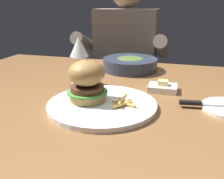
{
  "coord_description": "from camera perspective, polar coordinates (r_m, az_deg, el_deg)",
  "views": [
    {
      "loc": [
        0.25,
        -0.71,
        1.02
      ],
      "look_at": [
        0.07,
        -0.07,
        0.78
      ],
      "focal_mm": 40.0,
      "sensor_mm": 36.0,
      "label": 1
    }
  ],
  "objects": [
    {
      "name": "fries_pile",
      "position": [
        0.67,
        2.48,
        -2.95
      ],
      "size": [
        0.07,
        0.08,
        0.02
      ],
      "color": "#E0B251",
      "rests_on": "main_plate"
    },
    {
      "name": "burger_sandwich",
      "position": [
        0.69,
        -5.55,
        1.99
      ],
      "size": [
        0.11,
        0.11,
        0.13
      ],
      "color": "tan",
      "rests_on": "main_plate"
    },
    {
      "name": "soup_bowl",
      "position": [
        1.08,
        4.14,
        5.93
      ],
      "size": [
        0.23,
        0.23,
        0.06
      ],
      "color": "#2D384C",
      "rests_on": "dining_table"
    },
    {
      "name": "dining_table",
      "position": [
        0.83,
        -3.07,
        -6.31
      ],
      "size": [
        1.28,
        0.96,
        0.74
      ],
      "color": "brown",
      "rests_on": "ground"
    },
    {
      "name": "table_knife",
      "position": [
        0.74,
        21.69,
        -3.15
      ],
      "size": [
        0.21,
        0.04,
        0.01
      ],
      "color": "silver",
      "rests_on": "bread_plate"
    },
    {
      "name": "diner_person",
      "position": [
        1.57,
        3.1,
        2.56
      ],
      "size": [
        0.51,
        0.36,
        1.18
      ],
      "color": "#282833",
      "rests_on": "ground"
    },
    {
      "name": "butter_dish",
      "position": [
        0.84,
        11.49,
        0.47
      ],
      "size": [
        0.09,
        0.07,
        0.04
      ],
      "color": "white",
      "rests_on": "dining_table"
    },
    {
      "name": "main_plate",
      "position": [
        0.7,
        -2.25,
        -3.51
      ],
      "size": [
        0.3,
        0.3,
        0.01
      ],
      "primitive_type": "cylinder",
      "color": "white",
      "rests_on": "dining_table"
    },
    {
      "name": "wine_glass",
      "position": [
        0.87,
        -7.55,
        9.14
      ],
      "size": [
        0.07,
        0.07,
        0.17
      ],
      "color": "silver",
      "rests_on": "dining_table"
    }
  ]
}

